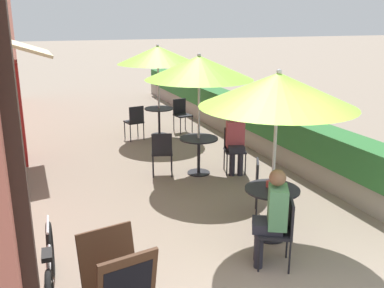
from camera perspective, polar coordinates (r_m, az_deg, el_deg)
name	(u,v)px	position (r m, az deg, el deg)	size (l,w,h in m)	color
cafe_facade_wall	(7,60)	(10.06, -23.39, 10.27)	(0.98, 14.46, 4.20)	#C66B5B
planter_hedge	(229,112)	(11.48, 4.93, 4.28)	(0.60, 13.46, 1.01)	gray
patio_table_near	(272,203)	(5.99, 10.56, -7.71)	(0.74, 0.74, 0.72)	black
patio_umbrella_near	(278,90)	(5.55, 11.39, 7.08)	(2.02, 2.02, 2.33)	#B7B7BC
cafe_chair_near_left	(281,227)	(5.35, 11.80, -10.80)	(0.54, 0.54, 0.87)	black
seated_patron_near_left	(272,214)	(5.27, 10.68, -9.13)	(0.50, 0.47, 1.25)	#23232D
cafe_chair_near_right	(264,183)	(6.64, 9.58, -5.18)	(0.54, 0.54, 0.87)	black
coffee_cup_near	(269,184)	(5.94, 10.17, -5.24)	(0.07, 0.07, 0.09)	#B73D3D
patio_table_mid	(199,148)	(8.29, 0.90, -0.58)	(0.74, 0.74, 0.72)	black
patio_umbrella_mid	(199,68)	(7.98, 0.95, 10.14)	(2.02, 2.02, 2.33)	#B7B7BC
cafe_chair_mid_left	(234,146)	(8.45, 5.67, -0.30)	(0.50, 0.50, 0.87)	black
seated_patron_mid_left	(236,139)	(8.30, 5.83, 0.60)	(0.42, 0.48, 1.25)	#23232D
cafe_chair_mid_right	(162,150)	(8.18, -4.02, -0.82)	(0.50, 0.50, 0.87)	black
patio_table_far	(159,116)	(11.08, -4.41, 3.73)	(0.74, 0.74, 0.72)	black
patio_umbrella_far	(158,55)	(10.85, -4.59, 11.74)	(2.02, 2.02, 2.33)	#B7B7BC
cafe_chair_far_left	(181,112)	(11.48, -1.42, 4.23)	(0.46, 0.46, 0.87)	black
cafe_chair_far_right	(135,120)	(10.72, -7.61, 3.21)	(0.46, 0.46, 0.87)	black
bicycle_leaning	(50,272)	(4.98, -18.37, -15.92)	(0.17, 1.70, 0.74)	black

